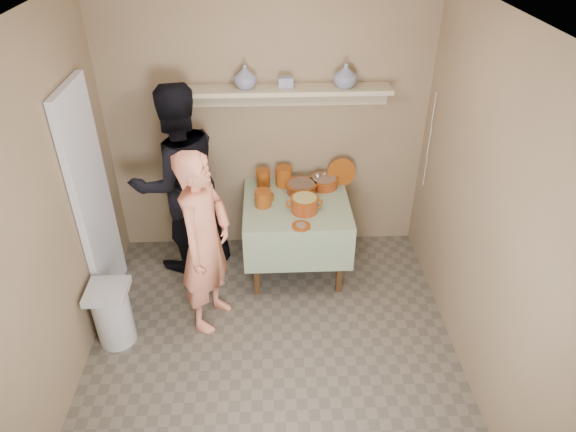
{
  "coord_description": "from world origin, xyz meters",
  "views": [
    {
      "loc": [
        0.0,
        -2.73,
        3.24
      ],
      "look_at": [
        0.15,
        0.75,
        0.95
      ],
      "focal_mm": 32.0,
      "sensor_mm": 36.0,
      "label": 1
    }
  ],
  "objects_px": {
    "person_cook": "(205,243)",
    "trash_bin": "(113,314)",
    "cazuela_rice": "(305,203)",
    "serving_table": "(296,212)",
    "person_helper": "(178,181)"
  },
  "relations": [
    {
      "from": "serving_table",
      "to": "cazuela_rice",
      "type": "bearing_deg",
      "value": -69.85
    },
    {
      "from": "person_cook",
      "to": "cazuela_rice",
      "type": "relative_size",
      "value": 4.91
    },
    {
      "from": "person_cook",
      "to": "person_helper",
      "type": "relative_size",
      "value": 0.88
    },
    {
      "from": "person_cook",
      "to": "cazuela_rice",
      "type": "xyz_separation_m",
      "value": [
        0.83,
        0.51,
        0.04
      ]
    },
    {
      "from": "person_cook",
      "to": "trash_bin",
      "type": "relative_size",
      "value": 2.89
    },
    {
      "from": "person_cook",
      "to": "person_helper",
      "type": "bearing_deg",
      "value": 42.81
    },
    {
      "from": "cazuela_rice",
      "to": "trash_bin",
      "type": "xyz_separation_m",
      "value": [
        -1.61,
        -0.74,
        -0.56
      ]
    },
    {
      "from": "person_cook",
      "to": "person_helper",
      "type": "height_order",
      "value": "person_helper"
    },
    {
      "from": "person_cook",
      "to": "serving_table",
      "type": "bearing_deg",
      "value": -26.27
    },
    {
      "from": "trash_bin",
      "to": "person_cook",
      "type": "bearing_deg",
      "value": 16.51
    },
    {
      "from": "cazuela_rice",
      "to": "trash_bin",
      "type": "height_order",
      "value": "cazuela_rice"
    },
    {
      "from": "person_cook",
      "to": "serving_table",
      "type": "xyz_separation_m",
      "value": [
        0.77,
        0.68,
        -0.17
      ]
    },
    {
      "from": "person_helper",
      "to": "trash_bin",
      "type": "bearing_deg",
      "value": 36.33
    },
    {
      "from": "cazuela_rice",
      "to": "serving_table",
      "type": "bearing_deg",
      "value": 110.15
    },
    {
      "from": "person_cook",
      "to": "trash_bin",
      "type": "bearing_deg",
      "value": 128.69
    }
  ]
}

